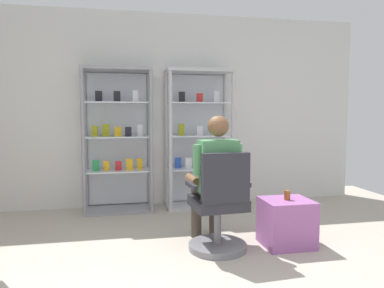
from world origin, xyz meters
TOP-DOWN VIEW (x-y plane):
  - back_wall at (0.00, 3.00)m, footprint 6.00×0.10m
  - display_cabinet_left at (-0.55, 2.76)m, footprint 0.90×0.45m
  - display_cabinet_right at (0.55, 2.76)m, footprint 0.90×0.45m
  - office_chair at (0.38, 1.05)m, footprint 0.58×0.56m
  - seated_shopkeeper at (0.37, 1.21)m, footprint 0.51×0.58m
  - storage_crate at (1.08, 1.07)m, footprint 0.47×0.43m
  - tea_glass at (1.08, 1.06)m, footprint 0.06×0.06m

SIDE VIEW (x-z plane):
  - storage_crate at x=1.08m, z-range 0.00..0.46m
  - office_chair at x=0.38m, z-range -0.09..0.87m
  - tea_glass at x=1.08m, z-range 0.46..0.55m
  - seated_shopkeeper at x=0.37m, z-range 0.07..1.36m
  - display_cabinet_right at x=0.55m, z-range 0.01..1.91m
  - display_cabinet_left at x=-0.55m, z-range 0.01..1.91m
  - back_wall at x=0.00m, z-range 0.00..2.70m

